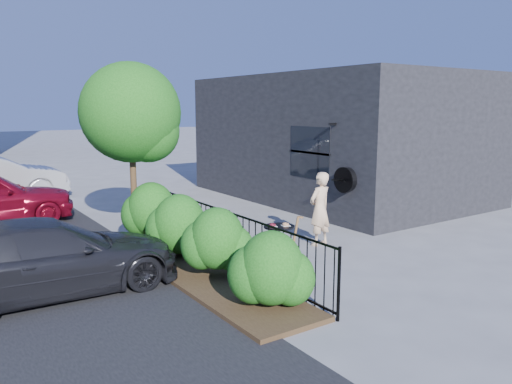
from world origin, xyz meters
TOP-DOWN VIEW (x-y plane):
  - ground at (0.00, 0.00)m, footprint 120.00×120.00m
  - shop_building at (5.50, 4.50)m, footprint 6.22×9.00m
  - fence at (-1.50, 0.00)m, footprint 0.05×6.05m
  - planting_bed at (-2.20, 0.00)m, footprint 1.30×6.00m
  - shrubs at (-2.10, 0.10)m, footprint 1.10×5.60m
  - patio_tree at (-2.24, 2.76)m, footprint 2.20×2.20m
  - cafe_table at (-0.60, -0.38)m, footprint 0.60×0.60m
  - woman at (0.94, 0.17)m, footprint 0.65×0.49m
  - shovel at (-1.25, -1.59)m, footprint 0.42×0.16m
  - car_darkgrey at (-4.69, 0.43)m, footprint 4.32×1.79m

SIDE VIEW (x-z plane):
  - ground at x=0.00m, z-range 0.00..0.00m
  - planting_bed at x=-2.20m, z-range 0.00..0.08m
  - cafe_table at x=-0.60m, z-range 0.12..0.92m
  - shovel at x=-1.25m, z-range -0.08..1.18m
  - fence at x=-1.50m, z-range 0.01..1.11m
  - car_darkgrey at x=-4.69m, z-range 0.00..1.25m
  - shrubs at x=-2.10m, z-range 0.08..1.32m
  - woman at x=0.94m, z-range 0.00..1.63m
  - shop_building at x=5.50m, z-range 0.00..4.00m
  - patio_tree at x=-2.24m, z-range 0.79..4.73m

